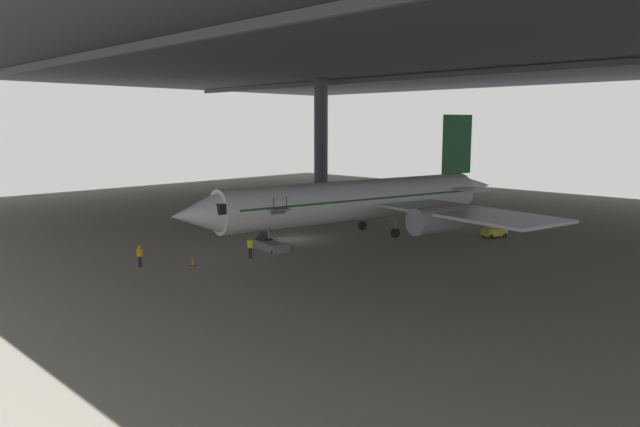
{
  "coord_description": "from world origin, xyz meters",
  "views": [
    {
      "loc": [
        38.32,
        -35.72,
        10.44
      ],
      "look_at": [
        1.72,
        1.34,
        2.57
      ],
      "focal_mm": 32.9,
      "sensor_mm": 36.0,
      "label": 1
    }
  ],
  "objects": [
    {
      "name": "crew_worker_by_stairs",
      "position": [
        2.6,
        -7.37,
        0.99
      ],
      "size": [
        0.51,
        0.35,
        1.72
      ],
      "color": "#232838",
      "rests_on": "ground_plane"
    },
    {
      "name": "boarding_stairs",
      "position": [
        1.26,
        -4.15,
        0.73
      ],
      "size": [
        4.4,
        2.21,
        4.67
      ],
      "color": "slate",
      "rests_on": "ground_plane"
    },
    {
      "name": "baggage_tug",
      "position": [
        11.95,
        14.27,
        0.53
      ],
      "size": [
        1.96,
        2.49,
        0.9
      ],
      "color": "yellow",
      "rests_on": "ground_plane"
    },
    {
      "name": "airplane_main",
      "position": [
        2.63,
        5.99,
        3.46
      ],
      "size": [
        35.89,
        36.68,
        11.52
      ],
      "color": "white",
      "rests_on": "ground_plane"
    },
    {
      "name": "crew_worker_near_nose",
      "position": [
        -0.95,
        -14.95,
        0.94
      ],
      "size": [
        0.51,
        0.34,
        1.65
      ],
      "color": "#232838",
      "rests_on": "ground_plane"
    },
    {
      "name": "ground_plane",
      "position": [
        0.0,
        0.0,
        0.0
      ],
      "size": [
        110.0,
        110.0,
        0.0
      ],
      "primitive_type": "plane",
      "color": "gray"
    },
    {
      "name": "hangar_structure",
      "position": [
        -0.12,
        13.8,
        17.77
      ],
      "size": [
        121.0,
        99.0,
        18.42
      ],
      "color": "#4C4F54",
      "rests_on": "ground_plane"
    },
    {
      "name": "traffic_cone_orange",
      "position": [
        1.37,
        -11.91,
        0.29
      ],
      "size": [
        0.36,
        0.36,
        0.6
      ],
      "color": "black",
      "rests_on": "ground_plane"
    }
  ]
}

